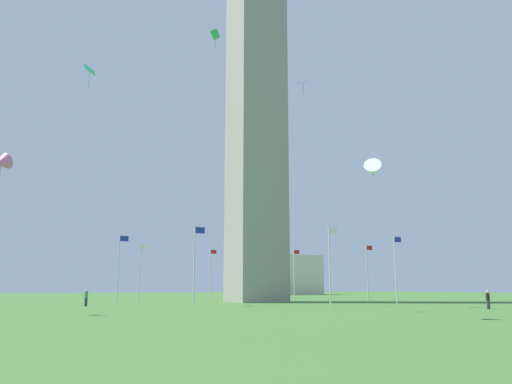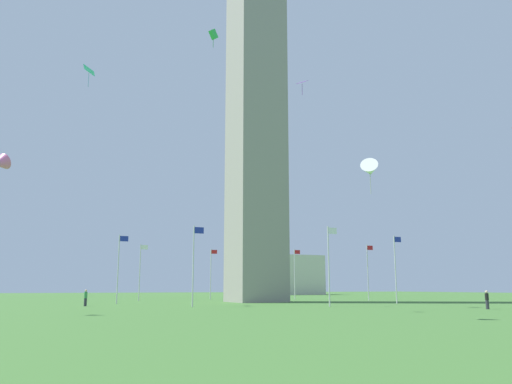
# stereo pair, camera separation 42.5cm
# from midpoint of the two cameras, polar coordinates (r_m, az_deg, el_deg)

# --- Properties ---
(ground_plane) EXTENTS (260.00, 260.00, 0.00)m
(ground_plane) POSITION_cam_midpoint_polar(r_m,az_deg,el_deg) (69.81, 0.18, -11.88)
(ground_plane) COLOR #3D6B2D
(obelisk_monument) EXTENTS (6.61, 6.61, 60.07)m
(obelisk_monument) POSITION_cam_midpoint_polar(r_m,az_deg,el_deg) (75.24, 0.17, 11.64)
(obelisk_monument) COLOR gray
(obelisk_monument) RESTS_ON ground
(flagpole_n) EXTENTS (1.12, 0.14, 8.08)m
(flagpole_n) POSITION_cam_midpoint_polar(r_m,az_deg,el_deg) (78.97, 12.23, -8.25)
(flagpole_n) COLOR silver
(flagpole_n) RESTS_ON ground
(flagpole_ne) EXTENTS (1.12, 0.14, 8.08)m
(flagpole_ne) POSITION_cam_midpoint_polar(r_m,az_deg,el_deg) (86.83, 4.40, -8.62)
(flagpole_ne) COLOR silver
(flagpole_ne) RESTS_ON ground
(flagpole_e) EXTENTS (1.12, 0.14, 8.08)m
(flagpole_e) POSITION_cam_midpoint_polar(r_m,az_deg,el_deg) (86.43, -4.76, -8.61)
(flagpole_e) COLOR silver
(flagpole_e) RESTS_ON ground
(flagpole_se) EXTENTS (1.12, 0.14, 8.08)m
(flagpole_se) POSITION_cam_midpoint_polar(r_m,az_deg,el_deg) (77.92, -12.32, -8.22)
(flagpole_se) COLOR silver
(flagpole_se) RESTS_ON ground
(flagpole_s) EXTENTS (1.12, 0.14, 8.08)m
(flagpole_s) POSITION_cam_midpoint_polar(r_m,az_deg,el_deg) (64.52, -14.52, -7.75)
(flagpole_s) COLOR silver
(flagpole_s) RESTS_ON ground
(flagpole_sw) EXTENTS (1.12, 0.14, 8.08)m
(flagpole_sw) POSITION_cam_midpoint_polar(r_m,az_deg,el_deg) (53.49, -6.55, -7.55)
(flagpole_sw) COLOR silver
(flagpole_sw) RESTS_ON ground
(flagpole_w) EXTENTS (1.12, 0.14, 8.08)m
(flagpole_w) POSITION_cam_midpoint_polar(r_m,az_deg,el_deg) (54.12, 8.18, -7.54)
(flagpole_w) COLOR silver
(flagpole_w) RESTS_ON ground
(flagpole_nw) EXTENTS (1.12, 0.14, 8.08)m
(flagpole_nw) POSITION_cam_midpoint_polar(r_m,az_deg,el_deg) (65.78, 15.11, -7.77)
(flagpole_nw) COLOR silver
(flagpole_nw) RESTS_ON ground
(person_black_shirt) EXTENTS (0.32, 0.32, 1.63)m
(person_black_shirt) POSITION_cam_midpoint_polar(r_m,az_deg,el_deg) (51.60, 24.04, -10.66)
(person_black_shirt) COLOR #2D2D38
(person_black_shirt) RESTS_ON ground
(person_green_shirt) EXTENTS (0.32, 0.32, 1.69)m
(person_green_shirt) POSITION_cam_midpoint_polar(r_m,az_deg,el_deg) (57.37, -17.83, -10.90)
(person_green_shirt) COLOR #2D2D38
(person_green_shirt) RESTS_ON ground
(kite_white_delta) EXTENTS (1.79, 1.82, 2.32)m
(kite_white_delta) POSITION_cam_midpoint_polar(r_m,az_deg,el_deg) (34.65, 12.62, 2.37)
(kite_white_delta) COLOR white
(kite_green_box) EXTENTS (0.92, 0.71, 1.72)m
(kite_green_box) POSITION_cam_midpoint_polar(r_m,az_deg,el_deg) (48.67, -4.40, 16.70)
(kite_green_box) COLOR green
(kite_purple_diamond) EXTENTS (1.30, 1.33, 1.66)m
(kite_purple_diamond) POSITION_cam_midpoint_polar(r_m,az_deg,el_deg) (56.53, 5.25, 11.75)
(kite_purple_diamond) COLOR purple
(kite_cyan_diamond) EXTENTS (1.47, 1.66, 2.45)m
(kite_cyan_diamond) POSITION_cam_midpoint_polar(r_m,az_deg,el_deg) (64.60, -17.50, 12.46)
(kite_cyan_diamond) COLOR #33C6D1
(distant_building) EXTENTS (18.72, 16.68, 10.07)m
(distant_building) POSITION_cam_midpoint_polar(r_m,az_deg,el_deg) (140.83, 2.56, -9.03)
(distant_building) COLOR beige
(distant_building) RESTS_ON ground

